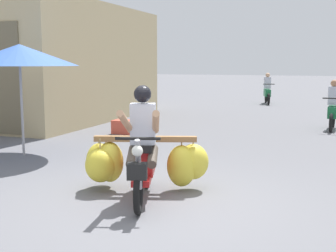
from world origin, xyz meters
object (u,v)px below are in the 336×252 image
motorbike_main_loaded (138,159)px  market_umbrella_near_shop (19,55)px  motorbike_distant_ahead_right (267,91)px  produce_crate (124,127)px  motorbike_distant_ahead_left (333,109)px

motorbike_main_loaded → market_umbrella_near_shop: (-3.29, 1.63, 1.54)m
motorbike_distant_ahead_right → produce_crate: (-2.32, -10.09, -0.39)m
motorbike_main_loaded → motorbike_distant_ahead_right: (-0.28, 14.97, 0.08)m
motorbike_main_loaded → motorbike_distant_ahead_left: motorbike_main_loaded is taller
market_umbrella_near_shop → motorbike_distant_ahead_right: bearing=77.3°
motorbike_distant_ahead_left → motorbike_main_loaded: bearing=-108.8°
motorbike_main_loaded → motorbike_distant_ahead_left: size_ratio=1.14×
motorbike_distant_ahead_left → motorbike_distant_ahead_right: same height
motorbike_main_loaded → market_umbrella_near_shop: 3.98m
motorbike_main_loaded → motorbike_distant_ahead_left: bearing=71.2°
market_umbrella_near_shop → produce_crate: market_umbrella_near_shop is taller
motorbike_distant_ahead_right → market_umbrella_near_shop: 13.75m
motorbike_main_loaded → market_umbrella_near_shop: size_ratio=0.79×
produce_crate → motorbike_main_loaded: bearing=-61.9°
motorbike_main_loaded → produce_crate: 5.54m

